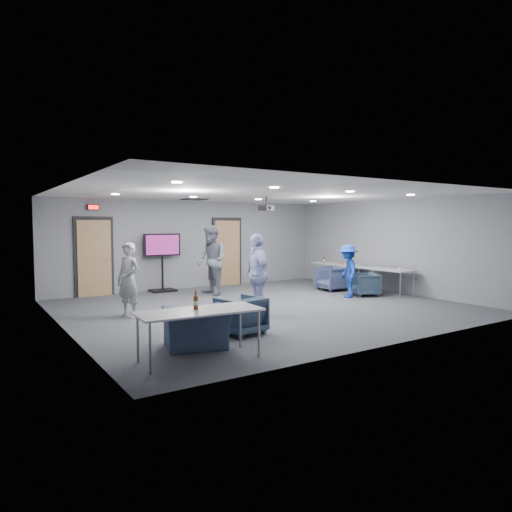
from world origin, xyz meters
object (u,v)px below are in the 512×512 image
chair_front_a (241,315)px  bottle_right (324,260)px  chair_right_b (365,284)px  projector (266,208)px  person_c (257,275)px  chair_front_b (196,328)px  person_b (211,260)px  bottle_front (196,303)px  person_a (128,280)px  person_d (348,271)px  table_front_left (199,313)px  table_right_a (339,265)px  chair_right_a (332,278)px  table_right_b (385,270)px  tv_stand (162,259)px

chair_front_a → bottle_right: bottle_right is taller
chair_right_b → projector: projector is taller
person_c → chair_front_b: size_ratio=1.81×
person_b → bottle_front: size_ratio=6.99×
chair_front_b → projector: projector is taller
person_c → chair_front_a: bearing=-32.6°
person_a → bottle_front: bearing=-29.4°
chair_front_b → bottle_front: size_ratio=3.54×
person_d → table_front_left: 6.59m
chair_front_a → table_right_a: bearing=-158.6°
chair_right_b → bottle_right: bearing=-169.6°
chair_right_a → projector: size_ratio=1.99×
chair_front_a → chair_front_b: size_ratio=0.76×
table_front_left → chair_front_b: bearing=72.1°
table_right_b → table_front_left: 7.71m
chair_front_a → person_a: bearing=-75.3°
person_b → chair_right_b: size_ratio=2.84×
person_c → table_right_b: 4.83m
bottle_right → projector: (-3.29, -1.49, 1.59)m
chair_right_a → chair_right_b: (0.07, -1.24, -0.05)m
chair_front_a → bottle_front: 1.69m
person_c → chair_right_a: size_ratio=2.23×
table_right_a → table_front_left: (-7.19, -4.70, -0.00)m
person_a → bottle_front: (-0.09, -3.50, 0.03)m
person_d → bottle_right: bearing=-176.7°
person_b → person_c: bearing=-11.1°
person_c → person_b: bearing=-178.8°
person_a → projector: (3.63, 0.11, 1.60)m
person_a → person_c: (2.33, -1.44, 0.09)m
projector → person_b: bearing=94.2°
person_b → projector: 2.29m
projector → chair_right_a: bearing=-10.6°
person_a → tv_stand: tv_stand is taller
table_front_left → bottle_right: size_ratio=7.76×
chair_right_b → projector: (-2.79, 0.78, 2.09)m
person_b → tv_stand: 1.67m
person_a → person_d: 5.84m
bottle_right → table_right_a: bearing=-68.6°
person_a → table_right_a: size_ratio=0.87×
bottle_front → projector: projector is taller
chair_right_b → chair_front_b: 6.68m
chair_right_b → projector: 3.57m
person_a → bottle_right: person_a is taller
table_right_a → bottle_right: 0.53m
chair_right_b → tv_stand: 5.88m
table_right_b → bottle_right: 2.39m
bottle_front → chair_right_b: bearing=23.5°
chair_right_a → person_d: bearing=-19.7°
chair_front_b → bottle_right: bottle_right is taller
person_c → bottle_front: 3.19m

